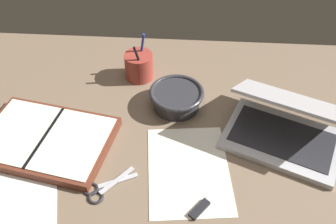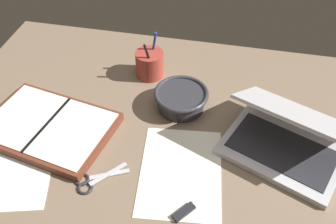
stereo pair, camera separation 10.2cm
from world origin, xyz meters
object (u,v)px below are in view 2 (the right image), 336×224
(laptop, at_px, (287,139))
(bowl, at_px, (180,98))
(planner, at_px, (49,127))
(pen_cup, at_px, (150,64))
(scissors, at_px, (90,181))

(laptop, distance_m, bowl, 0.33)
(laptop, distance_m, planner, 0.66)
(pen_cup, xyz_separation_m, planner, (-0.22, -0.31, -0.03))
(laptop, xyz_separation_m, pen_cup, (-0.43, 0.24, -0.00))
(laptop, relative_size, planner, 0.97)
(bowl, height_order, planner, bowl)
(pen_cup, distance_m, planner, 0.38)
(laptop, relative_size, scissors, 2.89)
(bowl, height_order, pen_cup, pen_cup)
(bowl, bearing_deg, scissors, -117.90)
(laptop, height_order, planner, laptop)
(laptop, xyz_separation_m, scissors, (-0.48, -0.21, -0.04))
(pen_cup, relative_size, scissors, 1.16)
(planner, height_order, scissors, planner)
(laptop, distance_m, pen_cup, 0.50)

